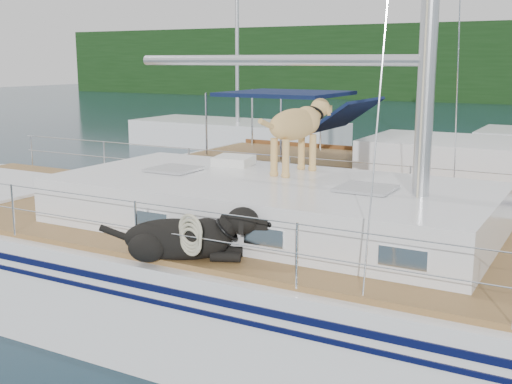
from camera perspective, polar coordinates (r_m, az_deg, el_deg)
The scene contains 4 objects.
ground at distance 8.53m, azimuth -3.65°, elevation -10.49°, with size 120.00×120.00×0.00m, color black.
main_sailboat at distance 8.25m, azimuth -3.15°, elevation -6.25°, with size 12.00×4.00×14.01m.
neighbor_sailboat at distance 13.10m, azimuth 15.64°, elevation -0.16°, with size 11.00×3.50×13.30m.
bg_boat_west at distance 24.18m, azimuth -1.64°, elevation 5.09°, with size 8.00×3.00×11.65m.
Camera 1 is at (4.31, -6.62, 3.22)m, focal length 45.00 mm.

